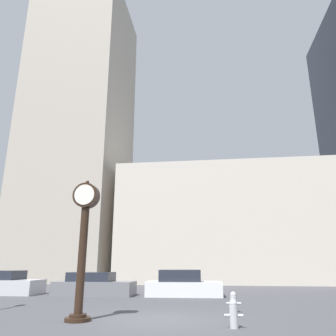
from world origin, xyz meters
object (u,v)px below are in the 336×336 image
Objects in this scene: street_clock at (84,237)px; car_grey at (94,286)px; fire_hydrant_near at (234,314)px; fire_hydrant_far at (234,302)px; car_silver at (1,284)px; car_white at (183,285)px.

car_grey is (-2.57, 8.55, -2.09)m from street_clock.
fire_hydrant_near reaches higher than fire_hydrant_far.
street_clock is 12.20m from car_silver.
car_silver is 1.09× the size of car_white.
car_white is 5.63× the size of fire_hydrant_near.
car_grey is 6.22× the size of fire_hydrant_far.
car_white is at bearing 1.87° from car_silver.
fire_hydrant_near is at bearing -6.70° from street_clock.
street_clock is 0.98× the size of car_silver.
fire_hydrant_near is (2.26, -9.43, -0.21)m from car_white.
car_grey is at bearing 106.75° from street_clock.
car_white is at bearing 111.50° from fire_hydrant_far.
car_white is at bearing 73.53° from street_clock.
car_grey is at bearing 142.20° from fire_hydrant_far.
street_clock reaches higher than fire_hydrant_near.
street_clock reaches higher than car_grey.
street_clock is at bearing -45.14° from car_silver.
car_silver is 14.75m from fire_hydrant_far.
street_clock is 1.07× the size of car_white.
fire_hydrant_far is at bearing 27.29° from street_clock.
fire_hydrant_near is (4.88, -0.57, -2.24)m from street_clock.
car_silver is 16.14m from fire_hydrant_near.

